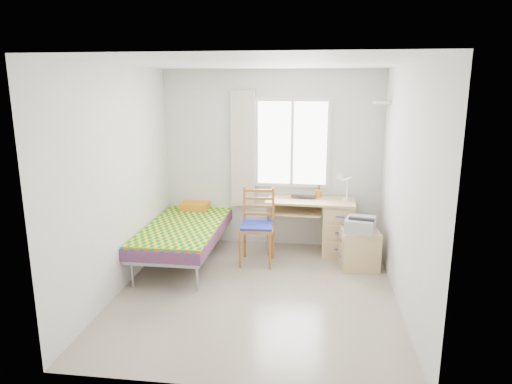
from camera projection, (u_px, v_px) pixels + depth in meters
floor at (257, 292)px, 5.36m from camera, size 3.50×3.50×0.00m
ceiling at (257, 63)px, 4.76m from camera, size 3.50×3.50×0.00m
wall_back at (272, 160)px, 6.75m from camera, size 3.20×0.00×3.20m
wall_left at (119, 181)px, 5.26m from camera, size 0.00×3.50×3.50m
wall_right at (405, 189)px, 4.86m from camera, size 0.00×3.50×3.50m
window at (292, 143)px, 6.63m from camera, size 1.10×0.04×1.30m
curtain at (243, 150)px, 6.70m from camera, size 0.35×0.05×1.70m
floating_shelf at (382, 102)px, 6.03m from camera, size 0.20×0.32×0.03m
bed at (187, 228)px, 6.32m from camera, size 1.00×2.11×0.91m
desk at (333, 225)px, 6.54m from camera, size 1.28×0.63×0.78m
chair at (258, 222)px, 6.17m from camera, size 0.46×0.46×1.03m
cabinet at (359, 249)px, 6.02m from camera, size 0.53×0.48×0.52m
printer at (360, 224)px, 5.92m from camera, size 0.44×0.49×0.18m
laptop at (303, 198)px, 6.55m from camera, size 0.37×0.26×0.03m
pen_cup at (318, 194)px, 6.62m from camera, size 0.10×0.10×0.11m
task_lamp at (343, 184)px, 6.29m from camera, size 0.23×0.33×0.42m
book at (300, 213)px, 6.54m from camera, size 0.21×0.26×0.02m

